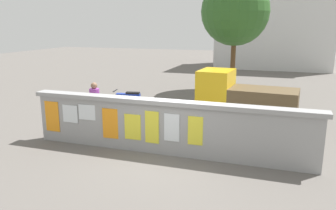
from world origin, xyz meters
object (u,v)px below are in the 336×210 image
Objects in this scene: auto_rickshaw_truck at (241,97)px; bicycle_near at (161,122)px; person_walking at (95,101)px; motorcycle at (129,100)px; tree_roadside at (235,12)px.

auto_rickshaw_truck is 2.17× the size of bicycle_near.
person_walking is (-2.29, -0.32, 0.62)m from bicycle_near.
person_walking reaches higher than motorcycle.
bicycle_near is 2.40m from person_walking.
auto_rickshaw_truck is 2.29× the size of person_walking.
motorcycle is (-4.56, -0.14, -0.44)m from auto_rickshaw_truck.
tree_roadside reaches higher than bicycle_near.
tree_roadside is at bearing 81.11° from bicycle_near.
person_walking is 9.45m from tree_roadside.
motorcycle is 0.32× the size of tree_roadside.
bicycle_near is (2.21, -2.24, -0.10)m from motorcycle.
tree_roadside reaches higher than auto_rickshaw_truck.
bicycle_near is at bearing -134.73° from auto_rickshaw_truck.
auto_rickshaw_truck is at bearing 1.71° from motorcycle.
tree_roadside reaches higher than motorcycle.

